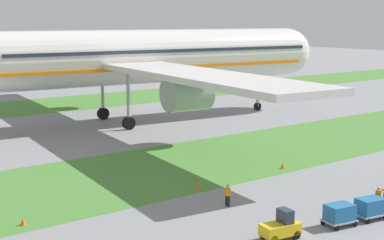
% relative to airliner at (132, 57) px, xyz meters
% --- Properties ---
extents(grass_strip_near, '(320.00, 16.83, 0.01)m').
position_rel_airliner_xyz_m(grass_strip_near, '(-10.40, -22.99, -9.11)').
color(grass_strip_near, '#4C8438').
rests_on(grass_strip_near, ground).
extents(grass_strip_far, '(320.00, 16.83, 0.01)m').
position_rel_airliner_xyz_m(grass_strip_far, '(-10.40, 22.66, -9.11)').
color(grass_strip_far, '#4C8438').
rests_on(grass_strip_far, ground).
extents(airliner, '(62.19, 77.07, 25.40)m').
position_rel_airliner_xyz_m(airliner, '(0.00, 0.00, 0.00)').
color(airliner, silver).
rests_on(airliner, ground).
extents(baggage_tug, '(2.77, 1.68, 1.97)m').
position_rel_airliner_xyz_m(baggage_tug, '(-14.18, -42.53, -8.30)').
color(baggage_tug, yellow).
rests_on(baggage_tug, ground).
extents(cargo_dolly_lead, '(2.40, 1.82, 1.55)m').
position_rel_airliner_xyz_m(cargo_dolly_lead, '(-9.22, -43.30, -8.20)').
color(cargo_dolly_lead, '#A3A3A8').
rests_on(cargo_dolly_lead, ground).
extents(cargo_dolly_second, '(2.40, 1.82, 1.55)m').
position_rel_airliner_xyz_m(cargo_dolly_second, '(-6.35, -43.74, -8.20)').
color(cargo_dolly_second, '#A3A3A8').
rests_on(cargo_dolly_second, ground).
extents(ground_crew_marshaller, '(0.55, 0.36, 1.74)m').
position_rel_airliner_xyz_m(ground_crew_marshaller, '(-3.98, -42.72, -8.17)').
color(ground_crew_marshaller, black).
rests_on(ground_crew_marshaller, ground).
extents(ground_crew_loader, '(0.36, 0.54, 1.74)m').
position_rel_airliner_xyz_m(ground_crew_loader, '(-12.71, -35.39, -8.17)').
color(ground_crew_loader, black).
rests_on(ground_crew_loader, ground).
extents(taxiway_marker_0, '(0.44, 0.44, 0.58)m').
position_rel_airliner_xyz_m(taxiway_marker_0, '(-1.17, -30.02, -8.82)').
color(taxiway_marker_0, orange).
rests_on(taxiway_marker_0, ground).
extents(taxiway_marker_1, '(0.44, 0.44, 0.58)m').
position_rel_airliner_xyz_m(taxiway_marker_1, '(-11.82, -30.42, -8.83)').
color(taxiway_marker_1, orange).
rests_on(taxiway_marker_1, ground).
extents(taxiway_marker_2, '(0.44, 0.44, 0.54)m').
position_rel_airliner_xyz_m(taxiway_marker_2, '(-26.85, -29.96, -8.85)').
color(taxiway_marker_2, orange).
rests_on(taxiway_marker_2, ground).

